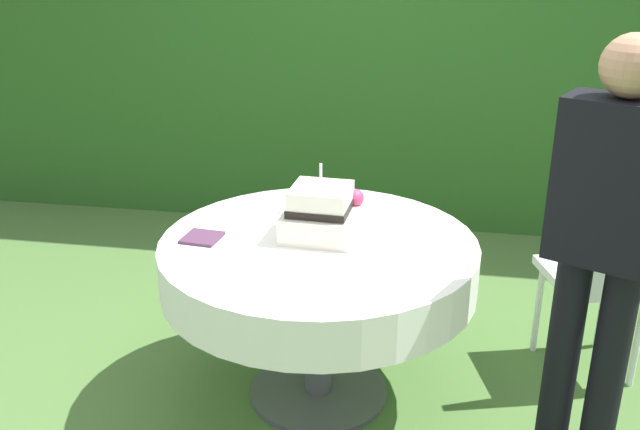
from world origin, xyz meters
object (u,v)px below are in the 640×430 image
object	(u,v)px
garden_chair	(604,270)
standing_person	(605,239)
cake_table	(318,264)
serving_plate_left	(291,210)
serving_plate_near	(425,237)
serving_plate_far	(312,204)
wedding_cake	(322,213)
napkin_stack	(202,238)

from	to	relation	value
garden_chair	standing_person	xyz separation A→B (m)	(-0.17, -0.60, 0.39)
cake_table	serving_plate_left	xyz separation A→B (m)	(-0.18, 0.29, 0.11)
cake_table	serving_plate_near	xyz separation A→B (m)	(0.42, 0.09, 0.11)
cake_table	standing_person	distance (m)	1.10
serving_plate_near	serving_plate_far	world-z (taller)	same
serving_plate_near	cake_table	bearing A→B (deg)	-167.66
wedding_cake	standing_person	bearing A→B (deg)	-18.09
serving_plate_left	serving_plate_near	bearing A→B (deg)	-18.38
wedding_cake	serving_plate_left	xyz separation A→B (m)	(-0.18, 0.23, -0.09)
serving_plate_far	garden_chair	xyz separation A→B (m)	(1.28, -0.07, -0.19)
serving_plate_near	serving_plate_far	bearing A→B (deg)	150.04
serving_plate_left	standing_person	bearing A→B (deg)	-25.31
serving_plate_near	serving_plate_left	bearing A→B (deg)	161.62
cake_table	standing_person	bearing A→B (deg)	-15.03
wedding_cake	napkin_stack	world-z (taller)	wedding_cake
cake_table	wedding_cake	world-z (taller)	wedding_cake
cake_table	standing_person	size ratio (longest dim) A/B	0.80
wedding_cake	garden_chair	xyz separation A→B (m)	(1.18, 0.27, -0.29)
cake_table	garden_chair	bearing A→B (deg)	15.39
serving_plate_far	standing_person	xyz separation A→B (m)	(1.11, -0.66, 0.19)
serving_plate_far	garden_chair	size ratio (longest dim) A/B	0.12
serving_plate_left	napkin_stack	world-z (taller)	same
wedding_cake	serving_plate_far	xyz separation A→B (m)	(-0.10, 0.33, -0.09)
garden_chair	standing_person	world-z (taller)	standing_person
napkin_stack	garden_chair	size ratio (longest dim) A/B	0.16
cake_table	napkin_stack	bearing A→B (deg)	-171.99
serving_plate_near	serving_plate_left	world-z (taller)	same
wedding_cake	cake_table	bearing A→B (deg)	-96.53
cake_table	standing_person	world-z (taller)	standing_person
wedding_cake	garden_chair	size ratio (longest dim) A/B	0.35
serving_plate_left	garden_chair	world-z (taller)	garden_chair
wedding_cake	napkin_stack	bearing A→B (deg)	-165.45
serving_plate_near	serving_plate_left	distance (m)	0.63
garden_chair	serving_plate_left	bearing A→B (deg)	-178.55
serving_plate_left	napkin_stack	size ratio (longest dim) A/B	0.73
serving_plate_near	standing_person	size ratio (longest dim) A/B	0.07
garden_chair	cake_table	bearing A→B (deg)	-164.61
cake_table	garden_chair	world-z (taller)	garden_chair
serving_plate_far	cake_table	bearing A→B (deg)	-76.18
serving_plate_left	cake_table	bearing A→B (deg)	-58.73
napkin_stack	garden_chair	xyz separation A→B (m)	(1.65, 0.39, -0.19)
cake_table	wedding_cake	bearing A→B (deg)	83.47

